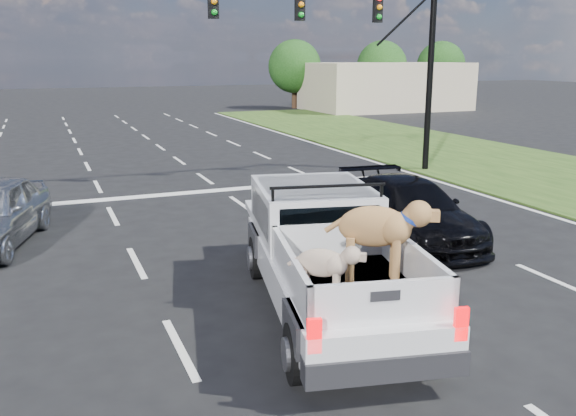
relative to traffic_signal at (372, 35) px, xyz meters
name	(u,v)px	position (x,y,z in m)	size (l,w,h in m)	color
ground	(294,328)	(-7.20, -10.50, -4.73)	(160.00, 160.00, 0.00)	black
road_markings	(192,223)	(-7.20, -3.94, -4.72)	(17.75, 60.00, 0.01)	silver
traffic_signal	(372,35)	(0.00, 0.00, 0.00)	(9.11, 0.31, 7.00)	black
building_right	(385,86)	(14.80, 23.50, -2.93)	(12.00, 7.00, 3.60)	tan
tree_far_d	(295,67)	(8.80, 27.50, -1.44)	(4.20, 4.20, 5.40)	#332114
tree_far_e	(382,66)	(16.80, 27.50, -1.44)	(4.20, 4.20, 5.40)	#332114
tree_far_f	(441,66)	(22.80, 27.50, -1.44)	(4.20, 4.20, 5.40)	#332114
pickup_truck	(329,252)	(-6.39, -10.03, -3.74)	(3.08, 5.82, 2.07)	black
black_coupe	(409,210)	(-2.98, -7.16, -4.05)	(1.90, 4.67, 1.35)	black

